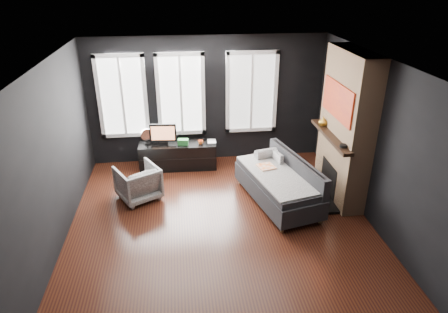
{
  "coord_description": "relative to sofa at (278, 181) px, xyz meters",
  "views": [
    {
      "loc": [
        -0.61,
        -5.67,
        3.89
      ],
      "look_at": [
        0.1,
        0.3,
        1.05
      ],
      "focal_mm": 32.0,
      "sensor_mm": 36.0,
      "label": 1
    }
  ],
  "objects": [
    {
      "name": "floor",
      "position": [
        -1.1,
        -0.48,
        -0.42
      ],
      "size": [
        5.0,
        5.0,
        0.0
      ],
      "primitive_type": "plane",
      "color": "black",
      "rests_on": "ground"
    },
    {
      "name": "ceiling",
      "position": [
        -1.1,
        -0.48,
        2.28
      ],
      "size": [
        5.0,
        5.0,
        0.0
      ],
      "primitive_type": "plane",
      "color": "white",
      "rests_on": "ground"
    },
    {
      "name": "wall_back",
      "position": [
        -1.1,
        2.02,
        0.93
      ],
      "size": [
        5.0,
        0.02,
        2.7
      ],
      "primitive_type": "cube",
      "color": "black",
      "rests_on": "ground"
    },
    {
      "name": "wall_left",
      "position": [
        -3.6,
        -0.48,
        0.93
      ],
      "size": [
        0.02,
        5.0,
        2.7
      ],
      "primitive_type": "cube",
      "color": "black",
      "rests_on": "ground"
    },
    {
      "name": "wall_right",
      "position": [
        1.4,
        -0.48,
        0.93
      ],
      "size": [
        0.02,
        5.0,
        2.7
      ],
      "primitive_type": "cube",
      "color": "black",
      "rests_on": "ground"
    },
    {
      "name": "windows",
      "position": [
        -1.55,
        1.98,
        1.96
      ],
      "size": [
        4.0,
        0.16,
        1.76
      ],
      "primitive_type": null,
      "color": "white",
      "rests_on": "wall_back"
    },
    {
      "name": "fireplace",
      "position": [
        1.2,
        0.12,
        0.93
      ],
      "size": [
        0.7,
        1.62,
        2.7
      ],
      "primitive_type": null,
      "color": "#93724C",
      "rests_on": "floor"
    },
    {
      "name": "sofa",
      "position": [
        0.0,
        0.0,
        0.0
      ],
      "size": [
        1.42,
        2.13,
        0.84
      ],
      "primitive_type": null,
      "rotation": [
        0.0,
        0.0,
        0.24
      ],
      "color": "black",
      "rests_on": "floor"
    },
    {
      "name": "stripe_pillow",
      "position": [
        0.1,
        0.47,
        0.19
      ],
      "size": [
        0.14,
        0.31,
        0.3
      ],
      "primitive_type": "cube",
      "rotation": [
        0.0,
        0.0,
        0.23
      ],
      "color": "gray",
      "rests_on": "sofa"
    },
    {
      "name": "armchair",
      "position": [
        -2.52,
        0.42,
        -0.06
      ],
      "size": [
        0.92,
        0.9,
        0.71
      ],
      "primitive_type": "imported",
      "rotation": [
        0.0,
        0.0,
        -2.64
      ],
      "color": "silver",
      "rests_on": "floor"
    },
    {
      "name": "media_console",
      "position": [
        -1.78,
        1.62,
        -0.14
      ],
      "size": [
        1.63,
        0.55,
        0.55
      ],
      "primitive_type": null,
      "rotation": [
        0.0,
        0.0,
        -0.03
      ],
      "color": "black",
      "rests_on": "floor"
    },
    {
      "name": "monitor",
      "position": [
        -2.06,
        1.63,
        0.39
      ],
      "size": [
        0.57,
        0.17,
        0.5
      ],
      "primitive_type": null,
      "rotation": [
        0.0,
        0.0,
        -0.09
      ],
      "color": "black",
      "rests_on": "media_console"
    },
    {
      "name": "desk_fan",
      "position": [
        -2.4,
        1.65,
        0.31
      ],
      "size": [
        0.31,
        0.31,
        0.35
      ],
      "primitive_type": null,
      "rotation": [
        0.0,
        0.0,
        0.28
      ],
      "color": "#989898",
      "rests_on": "media_console"
    },
    {
      "name": "mug",
      "position": [
        -1.29,
        1.52,
        0.19
      ],
      "size": [
        0.13,
        0.11,
        0.11
      ],
      "primitive_type": "imported",
      "rotation": [
        0.0,
        0.0,
        0.29
      ],
      "color": "#D95B20",
      "rests_on": "media_console"
    },
    {
      "name": "book",
      "position": [
        -1.14,
        1.63,
        0.25
      ],
      "size": [
        0.18,
        0.02,
        0.24
      ],
      "primitive_type": "imported",
      "rotation": [
        0.0,
        0.0,
        -0.02
      ],
      "color": "#9F977C",
      "rests_on": "media_console"
    },
    {
      "name": "storage_box",
      "position": [
        -1.65,
        1.55,
        0.19
      ],
      "size": [
        0.23,
        0.16,
        0.12
      ],
      "primitive_type": "cube",
      "rotation": [
        0.0,
        0.0,
        -0.13
      ],
      "color": "#26702E",
      "rests_on": "media_console"
    },
    {
      "name": "mantel_vase",
      "position": [
        0.95,
        0.57,
        0.9
      ],
      "size": [
        0.23,
        0.23,
        0.17
      ],
      "primitive_type": "imported",
      "rotation": [
        0.0,
        0.0,
        0.42
      ],
      "color": "#C6863C",
      "rests_on": "fireplace"
    },
    {
      "name": "mantel_clock",
      "position": [
        0.95,
        -0.43,
        0.83
      ],
      "size": [
        0.14,
        0.14,
        0.04
      ],
      "primitive_type": "cylinder",
      "rotation": [
        0.0,
        0.0,
        -0.13
      ],
      "color": "black",
      "rests_on": "fireplace"
    }
  ]
}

